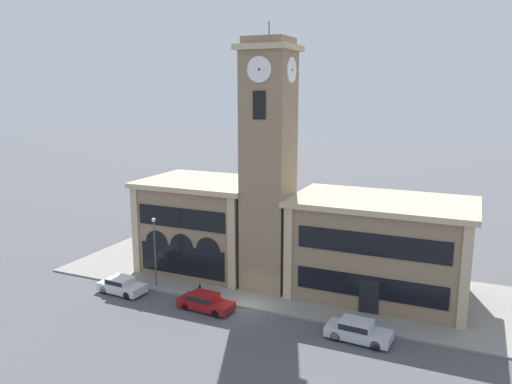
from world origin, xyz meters
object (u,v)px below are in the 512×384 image
at_px(street_lamp, 155,242).
at_px(fire_hydrant, 366,323).
at_px(parked_car_far, 358,330).
at_px(parked_car_mid, 205,301).
at_px(bollard, 200,290).
at_px(parked_car_near, 121,285).

relative_size(street_lamp, fire_hydrant, 7.03).
bearing_deg(parked_car_far, street_lamp, 176.56).
distance_m(parked_car_mid, fire_hydrant, 12.36).
relative_size(parked_car_far, street_lamp, 0.74).
distance_m(street_lamp, bollard, 5.81).
bearing_deg(parked_car_mid, parked_car_near, -176.48).
height_order(parked_car_mid, fire_hydrant, parked_car_mid).
height_order(parked_car_far, bollard, parked_car_far).
bearing_deg(parked_car_near, fire_hydrant, 8.30).
bearing_deg(bollard, parked_car_mid, -49.49).
relative_size(parked_car_near, street_lamp, 0.68).
bearing_deg(bollard, street_lamp, 174.51).
xyz_separation_m(parked_car_far, bollard, (-13.53, 1.77, -0.07)).
bearing_deg(street_lamp, bollard, -5.49).
distance_m(bollard, fire_hydrant, 13.76).
height_order(parked_car_mid, parked_car_far, parked_car_far).
relative_size(parked_car_near, parked_car_far, 0.92).
bearing_deg(fire_hydrant, parked_car_far, -97.54).
bearing_deg(parked_car_near, parked_car_mid, 3.52).
bearing_deg(parked_car_mid, bollard, 134.03).
bearing_deg(parked_car_far, bollard, 176.06).
xyz_separation_m(parked_car_near, bollard, (6.63, 1.77, -0.05)).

